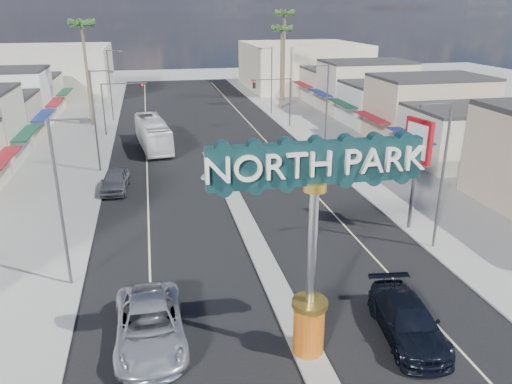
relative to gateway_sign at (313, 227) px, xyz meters
name	(u,v)px	position (x,y,z in m)	size (l,w,h in m)	color
ground	(217,165)	(0.00, 28.02, -5.93)	(160.00, 160.00, 0.00)	gray
road	(217,165)	(0.00, 28.02, -5.92)	(20.00, 120.00, 0.01)	black
median_island	(251,235)	(0.00, 12.02, -5.85)	(1.30, 30.00, 0.16)	gray
sidewalk_left	(61,174)	(-14.00, 28.02, -5.87)	(8.00, 120.00, 0.12)	gray
sidewalk_right	(357,156)	(14.00, 28.02, -5.87)	(8.00, 120.00, 0.12)	gray
storefront_row_right	(392,100)	(24.00, 41.02, -2.93)	(12.00, 42.00, 6.00)	#B7B29E
backdrop_far_left	(48,72)	(-22.00, 73.02, -1.93)	(20.00, 20.00, 8.00)	#B7B29E
backdrop_far_right	(302,66)	(22.00, 73.02, -1.93)	(20.00, 20.00, 8.00)	beige
gateway_sign	(313,227)	(0.00, 0.00, 0.00)	(8.20, 1.50, 9.15)	red
traffic_signal_left	(119,98)	(-9.18, 42.02, -1.65)	(5.09, 0.45, 6.00)	#47474C
traffic_signal_right	(276,93)	(9.18, 42.02, -1.65)	(5.09, 0.45, 6.00)	#47474C
streetlight_l_near	(62,196)	(-10.43, 8.02, -0.86)	(2.03, 0.22, 9.00)	#47474C
streetlight_l_mid	(96,116)	(-10.43, 28.02, -0.86)	(2.03, 0.22, 9.00)	#47474C
streetlight_l_far	(111,82)	(-10.43, 50.02, -0.86)	(2.03, 0.22, 9.00)	#47474C
streetlight_r_near	(441,169)	(10.43, 8.02, -0.86)	(2.03, 0.22, 9.00)	#47474C
streetlight_r_mid	(325,107)	(10.43, 28.02, -0.86)	(2.03, 0.22, 9.00)	#47474C
streetlight_r_far	(270,77)	(10.43, 50.02, -0.86)	(2.03, 0.22, 9.00)	#47474C
palm_left_far	(82,30)	(-13.00, 48.02, 5.57)	(2.60, 2.60, 13.10)	brown
palm_right_mid	(282,33)	(13.00, 54.02, 4.67)	(2.60, 2.60, 12.10)	brown
palm_right_far	(285,19)	(15.00, 60.02, 6.46)	(2.60, 2.60, 14.10)	brown
suv_left	(150,325)	(-6.52, 2.19, -5.03)	(2.97, 6.45, 1.79)	silver
suv_right	(408,320)	(4.69, 0.25, -5.09)	(2.36, 5.80, 1.68)	black
car_parked_left	(115,180)	(-9.00, 22.75, -5.07)	(2.02, 5.01, 1.71)	slate
city_bus	(153,133)	(-5.72, 35.62, -4.41)	(2.56, 10.93, 3.04)	white
bank_pylon_sign	(418,147)	(10.49, 10.91, -0.28)	(0.72, 2.30, 7.32)	#47474C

